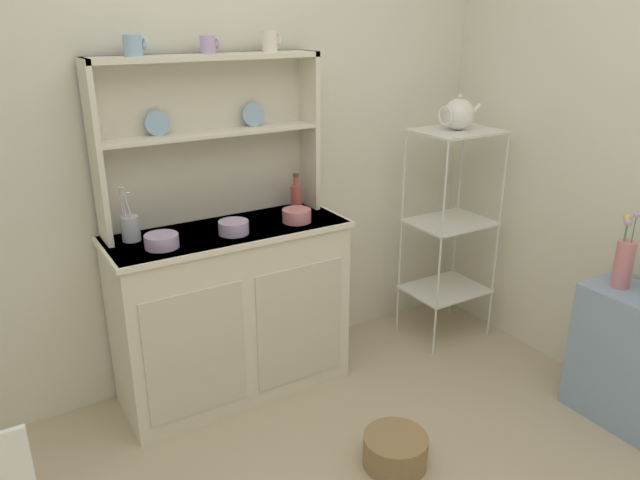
# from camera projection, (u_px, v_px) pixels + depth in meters

# --- Properties ---
(wall_back) EXTENTS (3.84, 0.05, 2.50)m
(wall_back) POSITION_uv_depth(u_px,v_px,m) (201.00, 134.00, 2.85)
(wall_back) COLOR silver
(wall_back) RESTS_ON ground
(hutch_cabinet) EXTENTS (1.12, 0.45, 0.85)m
(hutch_cabinet) POSITION_uv_depth(u_px,v_px,m) (232.00, 310.00, 2.92)
(hutch_cabinet) COLOR silver
(hutch_cabinet) RESTS_ON ground
(hutch_shelf_unit) EXTENTS (1.04, 0.18, 0.77)m
(hutch_shelf_unit) POSITION_uv_depth(u_px,v_px,m) (207.00, 127.00, 2.76)
(hutch_shelf_unit) COLOR beige
(hutch_shelf_unit) RESTS_ON hutch_cabinet
(bakers_rack) EXTENTS (0.44, 0.35, 1.21)m
(bakers_rack) POSITION_uv_depth(u_px,v_px,m) (451.00, 215.00, 3.35)
(bakers_rack) COLOR silver
(bakers_rack) RESTS_ON ground
(side_shelf_blue) EXTENTS (0.28, 0.48, 0.63)m
(side_shelf_blue) POSITION_uv_depth(u_px,v_px,m) (632.00, 359.00, 2.74)
(side_shelf_blue) COLOR #849EBC
(side_shelf_blue) RESTS_ON ground
(floor_basket) EXTENTS (0.27, 0.27, 0.13)m
(floor_basket) POSITION_uv_depth(u_px,v_px,m) (395.00, 450.00, 2.53)
(floor_basket) COLOR #93754C
(floor_basket) RESTS_ON ground
(cup_sky_0) EXTENTS (0.09, 0.08, 0.08)m
(cup_sky_0) POSITION_uv_depth(u_px,v_px,m) (133.00, 45.00, 2.44)
(cup_sky_0) COLOR #8EB2D1
(cup_sky_0) RESTS_ON hutch_shelf_unit
(cup_lilac_1) EXTENTS (0.08, 0.07, 0.08)m
(cup_lilac_1) POSITION_uv_depth(u_px,v_px,m) (208.00, 45.00, 2.60)
(cup_lilac_1) COLOR #B79ECC
(cup_lilac_1) RESTS_ON hutch_shelf_unit
(cup_cream_2) EXTENTS (0.08, 0.07, 0.09)m
(cup_cream_2) POSITION_uv_depth(u_px,v_px,m) (270.00, 41.00, 2.75)
(cup_cream_2) COLOR silver
(cup_cream_2) RESTS_ON hutch_shelf_unit
(bowl_mixing_large) EXTENTS (0.14, 0.14, 0.06)m
(bowl_mixing_large) POSITION_uv_depth(u_px,v_px,m) (162.00, 241.00, 2.55)
(bowl_mixing_large) COLOR #B79ECC
(bowl_mixing_large) RESTS_ON hutch_cabinet
(bowl_floral_medium) EXTENTS (0.14, 0.14, 0.06)m
(bowl_floral_medium) POSITION_uv_depth(u_px,v_px,m) (233.00, 227.00, 2.71)
(bowl_floral_medium) COLOR #B79ECC
(bowl_floral_medium) RESTS_ON hutch_cabinet
(bowl_cream_small) EXTENTS (0.14, 0.14, 0.06)m
(bowl_cream_small) POSITION_uv_depth(u_px,v_px,m) (297.00, 216.00, 2.87)
(bowl_cream_small) COLOR #D17A84
(bowl_cream_small) RESTS_ON hutch_cabinet
(jam_bottle) EXTENTS (0.06, 0.06, 0.19)m
(jam_bottle) POSITION_uv_depth(u_px,v_px,m) (296.00, 196.00, 3.02)
(jam_bottle) COLOR #B74C47
(jam_bottle) RESTS_ON hutch_cabinet
(utensil_jar) EXTENTS (0.08, 0.08, 0.25)m
(utensil_jar) POSITION_uv_depth(u_px,v_px,m) (130.00, 227.00, 2.62)
(utensil_jar) COLOR #B2B7C6
(utensil_jar) RESTS_ON hutch_cabinet
(porcelain_teapot) EXTENTS (0.25, 0.16, 0.18)m
(porcelain_teapot) POSITION_uv_depth(u_px,v_px,m) (458.00, 114.00, 3.16)
(porcelain_teapot) COLOR white
(porcelain_teapot) RESTS_ON bakers_rack
(flower_vase) EXTENTS (0.08, 0.08, 0.36)m
(flower_vase) POSITION_uv_depth(u_px,v_px,m) (624.00, 261.00, 2.68)
(flower_vase) COLOR #D17A84
(flower_vase) RESTS_ON side_shelf_blue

